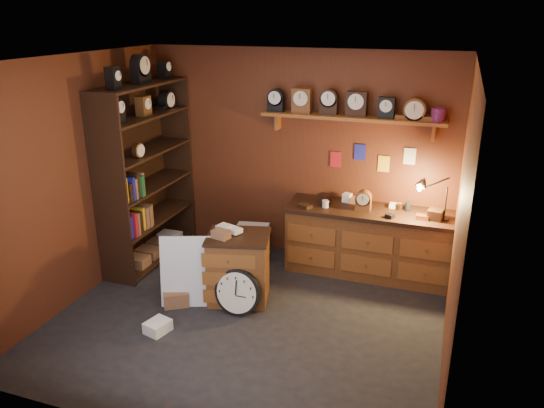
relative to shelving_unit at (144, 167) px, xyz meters
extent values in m
plane|color=black|center=(1.79, -0.98, -1.25)|extent=(4.00, 4.00, 0.00)
cube|color=#592915|center=(1.79, 0.82, 0.10)|extent=(4.00, 0.02, 2.70)
cube|color=#592915|center=(1.79, -2.78, 0.10)|extent=(4.00, 0.02, 2.70)
cube|color=#592915|center=(-0.21, -0.98, 0.10)|extent=(0.02, 3.60, 2.70)
cube|color=#592915|center=(3.79, -0.98, 0.10)|extent=(0.02, 3.60, 2.70)
cube|color=beige|center=(1.79, -0.98, 1.45)|extent=(4.00, 3.60, 0.02)
cube|color=brown|center=(2.49, 0.67, 0.67)|extent=(2.20, 0.30, 0.04)
cube|color=brown|center=(1.54, 0.74, 0.55)|extent=(0.04, 0.16, 0.20)
cube|color=brown|center=(3.44, 0.74, 0.55)|extent=(0.04, 0.16, 0.20)
cylinder|color=#B21419|center=(3.47, 0.67, 0.76)|extent=(0.16, 0.16, 0.15)
cube|color=#AD151F|center=(1.94, 0.81, 0.10)|extent=(0.14, 0.01, 0.20)
cube|color=navy|center=(2.24, 0.81, 0.22)|extent=(0.14, 0.01, 0.20)
cube|color=gold|center=(2.54, 0.81, 0.10)|extent=(0.14, 0.01, 0.20)
cube|color=silver|center=(2.84, 0.81, 0.22)|extent=(0.14, 0.01, 0.20)
cube|color=black|center=(-0.19, 0.00, -0.10)|extent=(0.03, 1.60, 2.30)
cube|color=black|center=(0.04, -0.78, -0.10)|extent=(0.45, 0.03, 2.30)
cube|color=black|center=(0.04, 0.78, -0.10)|extent=(0.45, 0.03, 2.30)
cube|color=black|center=(0.04, 0.00, -1.20)|extent=(0.43, 1.54, 0.03)
cube|color=black|center=(0.04, 0.00, -0.70)|extent=(0.43, 1.54, 0.03)
cube|color=black|center=(0.04, 0.00, -0.25)|extent=(0.43, 1.54, 0.03)
cube|color=black|center=(0.04, 0.00, 0.20)|extent=(0.43, 1.54, 0.03)
cube|color=black|center=(0.04, 0.00, 0.65)|extent=(0.43, 1.54, 0.03)
cube|color=black|center=(0.04, 0.00, 1.03)|extent=(0.43, 1.54, 0.03)
cube|color=brown|center=(2.84, 0.50, -0.85)|extent=(2.04, 0.60, 0.80)
cube|color=black|center=(2.84, 0.50, -0.43)|extent=(2.10, 0.66, 0.05)
cube|color=brown|center=(2.84, 0.20, -0.85)|extent=(1.96, 0.02, 0.52)
cylinder|color=black|center=(3.66, 0.45, -0.39)|extent=(0.12, 0.12, 0.02)
cylinder|color=black|center=(3.66, 0.45, -0.20)|extent=(0.02, 0.02, 0.38)
cylinder|color=black|center=(3.54, 0.42, 0.04)|extent=(0.27, 0.09, 0.14)
cone|color=black|center=(3.40, 0.39, 0.00)|extent=(0.18, 0.14, 0.18)
cube|color=brown|center=(1.54, -0.62, -0.88)|extent=(0.76, 0.68, 0.75)
cube|color=black|center=(1.54, -0.62, -0.48)|extent=(0.81, 0.73, 0.03)
cube|color=brown|center=(1.54, -0.89, -0.88)|extent=(0.57, 0.16, 0.64)
cylinder|color=black|center=(1.65, -0.92, -1.00)|extent=(0.52, 0.17, 0.52)
cylinder|color=beige|center=(1.65, -0.95, -0.99)|extent=(0.46, 0.10, 0.45)
cube|color=black|center=(1.65, -0.96, -0.92)|extent=(0.01, 0.04, 0.17)
cube|color=black|center=(1.70, -0.96, -1.02)|extent=(0.12, 0.01, 0.01)
cube|color=silver|center=(1.05, -0.91, -1.25)|extent=(0.63, 0.37, 0.81)
cube|color=silver|center=(1.30, 0.40, -1.03)|extent=(0.50, 0.50, 0.44)
cube|color=black|center=(1.30, 0.18, -1.03)|extent=(0.36, 0.09, 0.35)
cube|color=brown|center=(0.92, -0.98, -1.17)|extent=(0.35, 0.34, 0.17)
cube|color=white|center=(1.01, -1.53, -1.19)|extent=(0.26, 0.29, 0.12)
cube|color=brown|center=(1.05, -0.33, -1.15)|extent=(0.29, 0.24, 0.20)
camera|label=1|loc=(3.66, -5.57, 1.86)|focal=35.00mm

